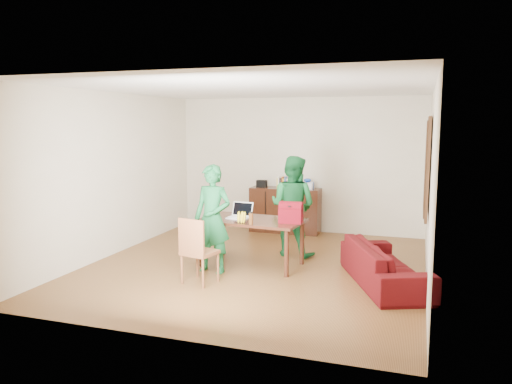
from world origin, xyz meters
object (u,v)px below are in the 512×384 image
(red_bag, at_px, (291,214))
(chair, at_px, (199,264))
(laptop, at_px, (238,216))
(bottle, at_px, (251,218))
(table, at_px, (252,225))
(person_far, at_px, (293,206))
(sofa, at_px, (384,264))
(person_near, at_px, (213,219))

(red_bag, bearing_deg, chair, -138.49)
(laptop, distance_m, bottle, 0.51)
(table, distance_m, person_far, 0.93)
(chair, relative_size, red_bag, 2.72)
(person_far, xyz_separation_m, red_bag, (0.20, -0.88, 0.02))
(laptop, xyz_separation_m, bottle, (0.33, -0.38, 0.05))
(red_bag, xyz_separation_m, sofa, (1.38, -0.22, -0.57))
(chair, distance_m, person_near, 0.77)
(laptop, relative_size, sofa, 0.19)
(red_bag, bearing_deg, laptop, 173.59)
(person_far, xyz_separation_m, bottle, (-0.33, -1.18, -0.01))
(bottle, bearing_deg, table, 106.86)
(table, xyz_separation_m, bottle, (0.12, -0.39, 0.18))
(bottle, height_order, sofa, bottle)
(bottle, distance_m, sofa, 1.98)
(person_near, bearing_deg, bottle, 16.97)
(chair, height_order, bottle, chair)
(chair, height_order, sofa, chair)
(chair, height_order, red_bag, red_bag)
(red_bag, bearing_deg, person_near, -160.39)
(table, height_order, laptop, laptop)
(person_far, distance_m, bottle, 1.23)
(table, relative_size, bottle, 8.59)
(person_near, xyz_separation_m, person_far, (0.88, 1.29, 0.03))
(person_far, bearing_deg, chair, 78.38)
(chair, xyz_separation_m, person_far, (0.85, 1.85, 0.56))
(laptop, distance_m, red_bag, 0.86)
(laptop, xyz_separation_m, red_bag, (0.86, -0.07, 0.08))
(chair, bearing_deg, bottle, 64.68)
(person_far, bearing_deg, sofa, 158.29)
(table, relative_size, person_near, 1.01)
(person_far, relative_size, laptop, 4.63)
(person_far, relative_size, red_bag, 4.89)
(laptop, bearing_deg, red_bag, -0.21)
(red_bag, relative_size, sofa, 0.18)
(person_near, height_order, bottle, person_near)
(table, height_order, bottle, bottle)
(table, height_order, sofa, table)
(chair, bearing_deg, sofa, 30.13)
(chair, bearing_deg, laptop, 92.55)
(person_near, bearing_deg, red_bag, 26.83)
(chair, distance_m, person_far, 2.11)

